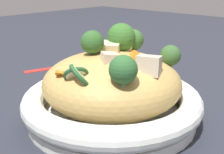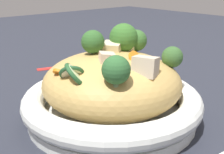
{
  "view_description": "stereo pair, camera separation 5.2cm",
  "coord_description": "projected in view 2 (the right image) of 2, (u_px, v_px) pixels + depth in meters",
  "views": [
    {
      "loc": [
        0.33,
        -0.36,
        0.25
      ],
      "look_at": [
        0.0,
        0.0,
        0.08
      ],
      "focal_mm": 48.32,
      "sensor_mm": 36.0,
      "label": 1
    },
    {
      "loc": [
        0.37,
        -0.32,
        0.25
      ],
      "look_at": [
        0.0,
        0.0,
        0.08
      ],
      "focal_mm": 48.32,
      "sensor_mm": 36.0,
      "label": 2
    }
  ],
  "objects": [
    {
      "name": "chopsticks_pair",
      "position": [
        77.0,
        64.0,
        0.87
      ],
      "size": [
        0.08,
        0.22,
        0.01
      ],
      "color": "red",
      "rests_on": "ground_plane"
    },
    {
      "name": "carrot_coins",
      "position": [
        122.0,
        58.0,
        0.51
      ],
      "size": [
        0.15,
        0.2,
        0.04
      ],
      "color": "orange",
      "rests_on": "serving_bowl"
    },
    {
      "name": "chicken_chunks",
      "position": [
        128.0,
        57.0,
        0.49
      ],
      "size": [
        0.14,
        0.11,
        0.04
      ],
      "color": "beige",
      "rests_on": "serving_bowl"
    },
    {
      "name": "ground_plane",
      "position": [
        112.0,
        119.0,
        0.54
      ],
      "size": [
        3.0,
        3.0,
        0.0
      ],
      "primitive_type": "plane",
      "color": "#272A35"
    },
    {
      "name": "broccoli_florets",
      "position": [
        126.0,
        47.0,
        0.51
      ],
      "size": [
        0.15,
        0.19,
        0.08
      ],
      "color": "#8DB269",
      "rests_on": "serving_bowl"
    },
    {
      "name": "serving_bowl",
      "position": [
        112.0,
        104.0,
        0.54
      ],
      "size": [
        0.31,
        0.31,
        0.06
      ],
      "color": "white",
      "rests_on": "ground_plane"
    },
    {
      "name": "zucchini_slices",
      "position": [
        74.0,
        74.0,
        0.45
      ],
      "size": [
        0.06,
        0.05,
        0.04
      ],
      "color": "beige",
      "rests_on": "serving_bowl"
    },
    {
      "name": "noodle_heap",
      "position": [
        112.0,
        83.0,
        0.52
      ],
      "size": [
        0.24,
        0.24,
        0.1
      ],
      "color": "tan",
      "rests_on": "serving_bowl"
    }
  ]
}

